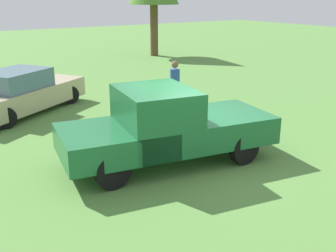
# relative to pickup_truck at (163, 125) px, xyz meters

# --- Properties ---
(ground_plane) EXTENTS (80.00, 80.00, 0.00)m
(ground_plane) POSITION_rel_pickup_truck_xyz_m (0.62, -0.19, -0.94)
(ground_plane) COLOR #54843D
(pickup_truck) EXTENTS (5.27, 2.81, 1.82)m
(pickup_truck) POSITION_rel_pickup_truck_xyz_m (0.00, 0.00, 0.00)
(pickup_truck) COLOR black
(pickup_truck) RESTS_ON ground_plane
(sedan_near) EXTENTS (4.93, 3.98, 1.48)m
(sedan_near) POSITION_rel_pickup_truck_xyz_m (-1.58, 6.20, -0.26)
(sedan_near) COLOR black
(sedan_near) RESTS_ON ground_plane
(person_bystander) EXTENTS (0.44, 0.44, 1.76)m
(person_bystander) POSITION_rel_pickup_truck_xyz_m (2.66, 3.29, 0.06)
(person_bystander) COLOR black
(person_bystander) RESTS_ON ground_plane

